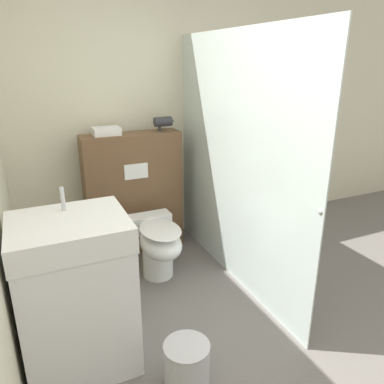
{
  "coord_description": "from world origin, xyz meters",
  "views": [
    {
      "loc": [
        -1.13,
        -1.39,
        1.8
      ],
      "look_at": [
        0.07,
        1.28,
        0.76
      ],
      "focal_mm": 35.0,
      "sensor_mm": 36.0,
      "label": 1
    }
  ],
  "objects_px": {
    "sink_vanity": "(76,295)",
    "waste_bin": "(187,365)",
    "hair_drier": "(164,122)",
    "toilet": "(158,244)"
  },
  "relations": [
    {
      "from": "hair_drier",
      "to": "waste_bin",
      "type": "relative_size",
      "value": 0.7
    },
    {
      "from": "hair_drier",
      "to": "toilet",
      "type": "bearing_deg",
      "value": -116.76
    },
    {
      "from": "toilet",
      "to": "hair_drier",
      "type": "relative_size",
      "value": 3.22
    },
    {
      "from": "hair_drier",
      "to": "waste_bin",
      "type": "distance_m",
      "value": 2.13
    },
    {
      "from": "toilet",
      "to": "sink_vanity",
      "type": "bearing_deg",
      "value": -136.16
    },
    {
      "from": "sink_vanity",
      "to": "waste_bin",
      "type": "bearing_deg",
      "value": -39.74
    },
    {
      "from": "toilet",
      "to": "sink_vanity",
      "type": "distance_m",
      "value": 1.07
    },
    {
      "from": "hair_drier",
      "to": "waste_bin",
      "type": "bearing_deg",
      "value": -107.02
    },
    {
      "from": "toilet",
      "to": "hair_drier",
      "type": "bearing_deg",
      "value": 63.24
    },
    {
      "from": "sink_vanity",
      "to": "waste_bin",
      "type": "distance_m",
      "value": 0.76
    }
  ]
}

